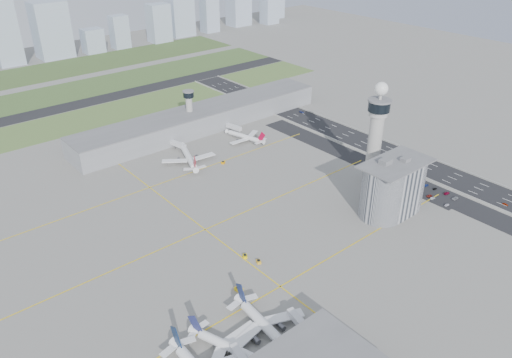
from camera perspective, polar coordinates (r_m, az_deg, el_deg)
ground at (r=273.14m, az=4.74°, el=-5.46°), size 1000.00×1000.00×0.00m
grass_strip_0 at (r=436.32m, az=-18.48°, el=6.63°), size 480.00×50.00×0.08m
grass_strip_1 at (r=503.49m, az=-21.91°, el=8.90°), size 480.00×60.00×0.08m
grass_strip_2 at (r=577.26m, az=-24.70°, el=10.71°), size 480.00×70.00×0.08m
runway at (r=469.15m, az=-20.29°, el=7.84°), size 480.00×22.00×0.10m
highway at (r=353.69m, az=18.23°, el=1.52°), size 28.00×500.00×0.10m
barrier_left at (r=342.58m, az=16.95°, el=0.93°), size 0.60×500.00×1.20m
barrier_right at (r=364.53m, az=19.46°, el=2.23°), size 0.60×500.00×1.20m
landside_road at (r=329.85m, az=17.26°, el=-0.34°), size 18.00×260.00×0.08m
parking_lot at (r=323.08m, az=18.79°, el=-1.24°), size 20.00×44.00×0.10m
taxiway_line_h_0 at (r=233.75m, az=2.79°, el=-12.18°), size 260.00×0.60×0.01m
taxiway_line_h_1 at (r=271.36m, az=-5.83°, el=-5.77°), size 260.00×0.60×0.01m
taxiway_line_h_2 at (r=315.96m, az=-12.06°, el=-0.96°), size 260.00×0.60×0.01m
taxiway_line_v at (r=271.36m, az=-5.83°, el=-5.77°), size 0.60×260.00×0.01m
control_tower at (r=310.26m, az=13.58°, el=5.52°), size 14.00×14.00×64.50m
secondary_tower at (r=387.09m, az=-7.63°, el=8.13°), size 8.60×8.60×31.90m
admin_building at (r=288.53m, az=15.37°, el=-0.92°), size 42.00×24.00×33.50m
terminal_pier at (r=394.45m, az=-6.15°, el=6.92°), size 210.00×32.00×15.80m
airplane_near_b at (r=201.68m, az=-2.86°, el=-18.28°), size 44.37×47.90×10.92m
airplane_near_c at (r=208.00m, az=1.32°, el=-16.17°), size 40.56×46.51×12.18m
airplane_far_a at (r=341.43m, az=-7.76°, el=2.93°), size 49.98×53.84×12.22m
airplane_far_b at (r=371.17m, az=-1.37°, el=5.19°), size 38.81×42.82×10.21m
jet_bridge_near_2 at (r=209.23m, az=6.05°, el=-17.29°), size 5.39×14.31×5.70m
jet_bridge_far_0 at (r=365.53m, az=-9.60°, el=4.01°), size 5.39×14.31×5.70m
jet_bridge_far_1 at (r=390.54m, az=-3.32°, el=6.01°), size 5.39×14.31×5.70m
tug_1 at (r=230.83m, az=-1.99°, el=-12.44°), size 2.94×3.93×2.12m
tug_2 at (r=246.45m, az=0.29°, el=-9.39°), size 2.92×3.42×1.68m
tug_3 at (r=249.86m, az=-1.27°, el=-8.78°), size 3.35×3.64×1.74m
tug_4 at (r=338.58m, az=-3.77°, el=1.91°), size 3.41×3.09×1.64m
tug_5 at (r=377.49m, az=-1.39°, el=4.90°), size 3.37×2.64×1.75m
car_lot_0 at (r=310.81m, az=20.97°, el=-2.77°), size 3.52×1.58×1.18m
car_lot_1 at (r=314.78m, az=19.53°, el=-2.08°), size 3.72×1.41×1.21m
car_lot_2 at (r=316.78m, az=19.20°, el=-1.83°), size 4.15×2.36×1.09m
car_lot_3 at (r=320.29m, az=17.84°, el=-1.23°), size 4.20×2.07×1.17m
car_lot_4 at (r=323.41m, az=16.88°, el=-0.76°), size 3.79×1.76×1.26m
car_lot_5 at (r=327.07m, az=15.65°, el=-0.25°), size 3.46×1.62×1.10m
car_lot_6 at (r=319.45m, az=21.82°, el=-2.05°), size 4.73×2.56×1.26m
car_lot_7 at (r=323.13m, az=20.96°, el=-1.52°), size 4.47×2.01×1.27m
car_lot_8 at (r=325.93m, az=19.76°, el=-1.04°), size 3.23×1.33×1.10m
car_lot_9 at (r=327.93m, az=18.89°, el=-0.68°), size 3.59×1.28×1.18m
car_lot_10 at (r=331.15m, az=17.83°, el=-0.19°), size 4.78×2.32×1.31m
car_lot_11 at (r=333.79m, az=16.69°, el=0.21°), size 3.90×1.92×1.09m
car_hw_0 at (r=325.26m, az=26.60°, el=-2.59°), size 1.53×3.38×1.13m
car_hw_1 at (r=371.84m, az=13.20°, el=3.69°), size 1.61×3.83×1.23m
car_hw_2 at (r=426.97m, az=5.23°, el=7.63°), size 2.10×4.40×1.21m
car_hw_4 at (r=458.98m, az=-1.31°, el=9.25°), size 1.78×3.36×1.09m
skyline_bldg_8 at (r=616.92m, az=-26.95°, el=15.31°), size 26.33×21.06×83.39m
skyline_bldg_9 at (r=632.94m, az=-22.37°, el=15.50°), size 36.96×29.57×62.11m
skyline_bldg_10 at (r=642.92m, az=-18.14°, el=14.79°), size 23.01×18.41×27.75m
skyline_bldg_11 at (r=655.07m, az=-15.33°, el=15.92°), size 20.22×16.18×38.97m
skyline_bldg_12 at (r=676.57m, az=-11.05°, el=17.11°), size 26.14×20.92×46.89m
skyline_bldg_13 at (r=703.23m, az=-8.80°, el=19.13°), size 32.26×25.81×81.20m
skyline_bldg_14 at (r=722.04m, az=-5.37°, el=19.07°), size 21.59×17.28×68.75m
skyline_bldg_15 at (r=763.81m, az=-2.01°, el=19.48°), size 30.25×24.20×63.40m
skyline_bldg_17 at (r=821.84m, az=2.25°, el=19.34°), size 22.64×18.11×41.06m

